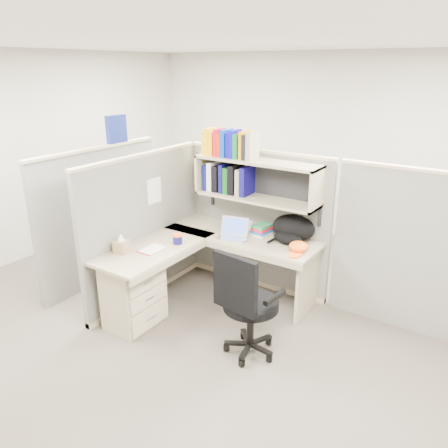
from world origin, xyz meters
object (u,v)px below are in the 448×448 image
Objects in this scene: desk at (163,279)px; snack_canister at (178,239)px; backpack at (291,229)px; task_chair at (247,320)px; laptop at (232,229)px.

desk is 0.44m from snack_canister.
backpack is 1.20m from snack_canister.
task_chair is at bearing -4.34° from desk.
task_chair is (1.05, -0.08, -0.07)m from desk.
snack_canister is (-0.96, -0.71, -0.09)m from backpack.
snack_canister is (-0.40, -0.43, -0.06)m from laptop.
laptop is at bearing 130.49° from task_chair.
desk is 0.90m from laptop.
laptop is (0.37, 0.71, 0.40)m from desk.
snack_canister is at bearing -122.34° from backpack.
task_chair reaches higher than desk.
laptop is at bearing 62.42° from desk.
desk is 16.77× the size of snack_canister.
backpack reaches higher than snack_canister.
desk is 3.73× the size of backpack.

